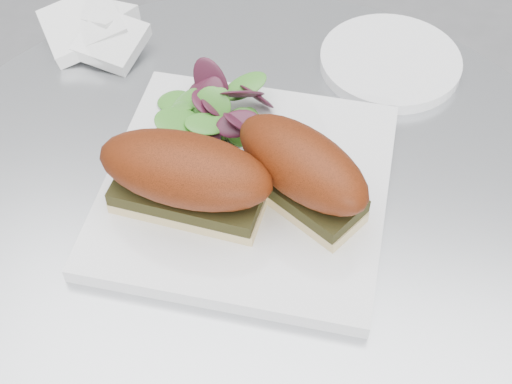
% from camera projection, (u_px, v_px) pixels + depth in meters
% --- Properties ---
extents(table, '(0.70, 0.70, 0.73)m').
position_uv_depth(table, '(250.00, 338.00, 0.86)').
color(table, silver).
rests_on(table, ground).
extents(plate, '(0.27, 0.27, 0.02)m').
position_uv_depth(plate, '(246.00, 187.00, 0.68)').
color(plate, white).
rests_on(plate, table).
extents(sandwich_left, '(0.16, 0.09, 0.08)m').
position_uv_depth(sandwich_left, '(186.00, 176.00, 0.62)').
color(sandwich_left, tan).
rests_on(sandwich_left, plate).
extents(sandwich_right, '(0.15, 0.13, 0.08)m').
position_uv_depth(sandwich_right, '(302.00, 170.00, 0.62)').
color(sandwich_right, tan).
rests_on(sandwich_right, plate).
extents(salad, '(0.11, 0.11, 0.05)m').
position_uv_depth(salad, '(208.00, 108.00, 0.70)').
color(salad, '#4E9A32').
rests_on(salad, plate).
extents(napkin, '(0.14, 0.14, 0.02)m').
position_uv_depth(napkin, '(98.00, 40.00, 0.82)').
color(napkin, white).
rests_on(napkin, table).
extents(saucer, '(0.16, 0.16, 0.01)m').
position_uv_depth(saucer, '(390.00, 62.00, 0.80)').
color(saucer, white).
rests_on(saucer, table).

